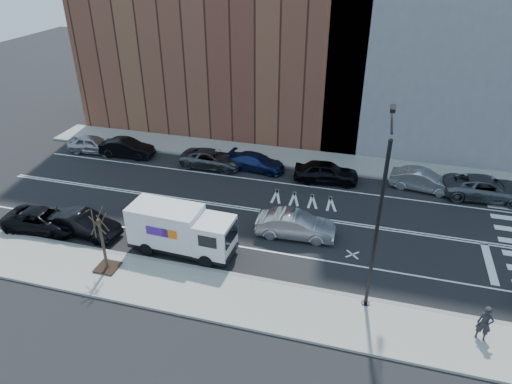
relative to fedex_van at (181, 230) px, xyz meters
The scene contains 21 objects.
ground 6.89m from the fedex_van, 56.42° to the left, with size 120.00×120.00×0.00m, color black.
sidewalk_near 5.11m from the fedex_van, 40.71° to the right, with size 44.00×3.60×0.15m, color gray.
sidewalk_far 14.94m from the fedex_van, 75.52° to the left, with size 44.00×3.60×0.15m, color gray.
curb_near 4.21m from the fedex_van, 20.62° to the right, with size 44.00×0.25×0.17m, color gray.
curb_far 13.21m from the fedex_van, 73.56° to the left, with size 44.00×0.25×0.17m, color gray.
road_markings 6.88m from the fedex_van, 56.42° to the left, with size 40.00×8.60×0.01m, color white, non-canonical shape.
bldg_brick 23.63m from the fedex_van, 101.42° to the left, with size 26.00×10.00×22.00m, color brown.
streetlight 11.38m from the fedex_van, ahead, with size 0.44×4.02×9.34m.
street_tree 4.31m from the fedex_van, 139.56° to the right, with size 1.20×1.20×3.75m.
fedex_van is the anchor object (origin of this frame).
far_parked_a 17.17m from the fedex_van, 139.68° to the left, with size 1.75×4.34×1.48m, color #A4A3A8.
far_parked_b 14.92m from the fedex_van, 131.54° to the left, with size 1.58×4.54×1.50m, color black.
far_parked_c 11.40m from the fedex_van, 101.63° to the left, with size 2.32×5.03×1.40m, color #4A4C52.
far_parked_d 11.70m from the fedex_van, 83.51° to the left, with size 1.86×4.57×1.33m, color navy.
far_parked_e 13.03m from the fedex_van, 57.88° to the left, with size 1.93×4.79×1.63m, color black.
far_parked_f 18.14m from the fedex_van, 40.17° to the left, with size 1.59×4.55×1.50m, color #A0A0A4.
far_parked_g 21.49m from the fedex_van, 32.49° to the left, with size 2.65×5.75×1.60m, color #53575B.
driving_sedan 6.97m from the fedex_van, 28.30° to the left, with size 1.68×4.82×1.59m, color #B0B0B5.
near_parked_rear_a 6.49m from the fedex_van, behind, with size 1.57×4.50×1.48m, color black.
near_parked_rear_b 9.29m from the fedex_van, behind, with size 2.34×5.07×1.41m, color black.
pedestrian 16.16m from the fedex_van, ahead, with size 0.66×0.43×1.81m, color black.
Camera 1 is at (6.33, -25.50, 16.19)m, focal length 32.00 mm.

